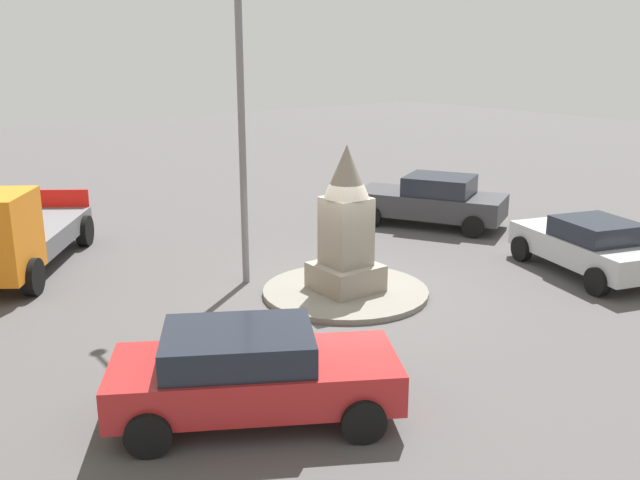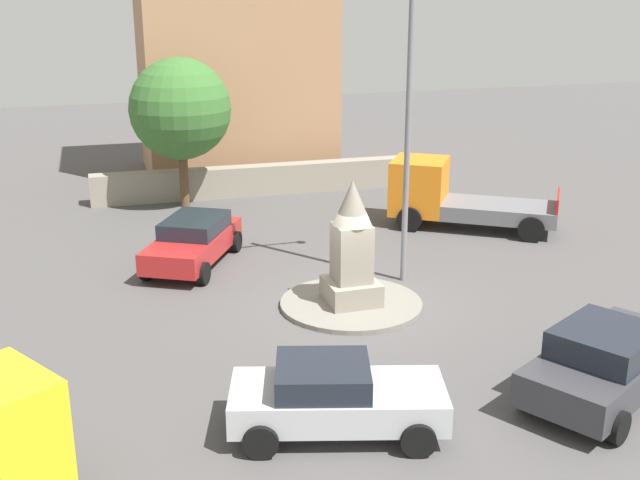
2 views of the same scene
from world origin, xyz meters
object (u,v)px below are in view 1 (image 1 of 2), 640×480
Objects in this scene: car_silver_waiting at (588,245)px; car_red_far_side at (251,372)px; streetlamp at (239,51)px; truck_orange_near_island at (6,235)px; monument at (346,226)px; car_dark_grey_passing at (432,200)px.

car_red_far_side is at bearing 96.01° from car_silver_waiting.
streetlamp is 2.09× the size of car_silver_waiting.
streetlamp is 7.66m from car_red_far_side.
streetlamp is at bearing 58.02° from car_silver_waiting.
truck_orange_near_island reaches higher than car_red_far_side.
truck_orange_near_island is (5.61, 5.73, -0.53)m from monument.
monument is 4.39m from streetlamp.
car_dark_grey_passing is 5.62m from car_silver_waiting.
truck_orange_near_island is (8.98, 1.29, 0.31)m from car_red_far_side.
truck_orange_near_island is at bearing 45.58° from monument.
streetlamp is 1.86× the size of car_dark_grey_passing.
streetlamp is 1.56× the size of truck_orange_near_island.
car_dark_grey_passing is 12.35m from car_red_far_side.
monument is at bearing -52.76° from car_red_far_side.
streetlamp is 8.66m from car_dark_grey_passing.
car_red_far_side is 9.08m from truck_orange_near_island.
car_dark_grey_passing reaches higher than car_silver_waiting.
car_dark_grey_passing is at bearing -80.16° from streetlamp.
streetlamp is at bearing 99.84° from car_dark_grey_passing.
car_dark_grey_passing is 1.12× the size of car_silver_waiting.
car_dark_grey_passing is at bearing -101.22° from truck_orange_near_island.
monument is 8.04m from truck_orange_near_island.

